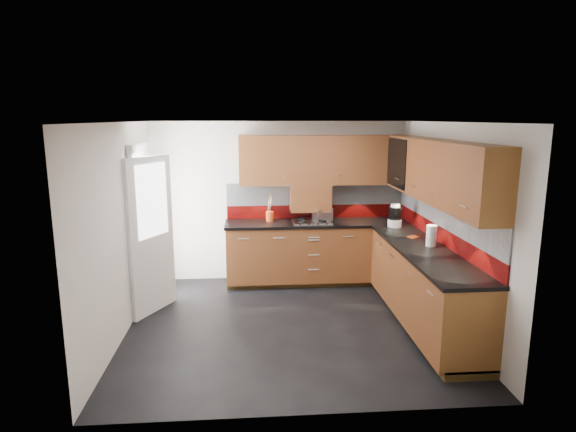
{
  "coord_description": "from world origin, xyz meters",
  "views": [
    {
      "loc": [
        -0.43,
        -5.39,
        2.45
      ],
      "look_at": [
        0.04,
        0.65,
        1.21
      ],
      "focal_mm": 30.0,
      "sensor_mm": 36.0,
      "label": 1
    }
  ],
  "objects": [
    {
      "name": "countertop",
      "position": [
        1.05,
        0.7,
        0.92
      ],
      "size": [
        2.72,
        3.22,
        0.04
      ],
      "color": "black",
      "rests_on": "base_cabinets"
    },
    {
      "name": "toaster",
      "position": [
        0.63,
        1.57,
        1.03
      ],
      "size": [
        0.31,
        0.25,
        0.2
      ],
      "color": "silver",
      "rests_on": "countertop"
    },
    {
      "name": "backsplash",
      "position": [
        1.28,
        0.93,
        1.21
      ],
      "size": [
        2.7,
        3.2,
        0.54
      ],
      "color": "maroon",
      "rests_on": "countertop"
    },
    {
      "name": "upper_cabinets",
      "position": [
        1.23,
        0.78,
        1.84
      ],
      "size": [
        2.5,
        3.2,
        0.72
      ],
      "color": "brown",
      "rests_on": "room"
    },
    {
      "name": "back_door",
      "position": [
        -1.78,
        0.75,
        1.03
      ],
      "size": [
        0.42,
        1.19,
        2.04
      ],
      "color": "white",
      "rests_on": "room"
    },
    {
      "name": "paper_towel",
      "position": [
        1.71,
        0.02,
        1.07
      ],
      "size": [
        0.13,
        0.13,
        0.25
      ],
      "primitive_type": "cylinder",
      "rotation": [
        0.0,
        0.0,
        0.05
      ],
      "color": "white",
      "rests_on": "countertop"
    },
    {
      "name": "glass_cabinet",
      "position": [
        1.71,
        1.07,
        1.87
      ],
      "size": [
        0.32,
        0.8,
        0.66
      ],
      "color": "black",
      "rests_on": "room"
    },
    {
      "name": "utensil_pot",
      "position": [
        -0.16,
        1.6,
        1.03
      ],
      "size": [
        0.12,
        0.12,
        0.42
      ],
      "color": "#D74514",
      "rests_on": "countertop"
    },
    {
      "name": "extractor_hood",
      "position": [
        0.45,
        1.64,
        1.28
      ],
      "size": [
        0.6,
        0.33,
        0.4
      ],
      "primitive_type": "cube",
      "color": "brown",
      "rests_on": "room"
    },
    {
      "name": "gas_hob",
      "position": [
        0.45,
        1.47,
        0.95
      ],
      "size": [
        0.56,
        0.49,
        0.04
      ],
      "color": "silver",
      "rests_on": "countertop"
    },
    {
      "name": "food_processor",
      "position": [
        1.58,
        1.08,
        1.09
      ],
      "size": [
        0.2,
        0.2,
        0.33
      ],
      "color": "white",
      "rests_on": "countertop"
    },
    {
      "name": "base_cabinets",
      "position": [
        1.07,
        0.72,
        0.44
      ],
      "size": [
        2.7,
        3.2,
        0.95
      ],
      "color": "brown",
      "rests_on": "room"
    },
    {
      "name": "orange_cloth",
      "position": [
        1.64,
        0.46,
        0.95
      ],
      "size": [
        0.16,
        0.15,
        0.01
      ],
      "primitive_type": "cube",
      "rotation": [
        0.0,
        0.0,
        0.41
      ],
      "color": "#E74A19",
      "rests_on": "countertop"
    },
    {
      "name": "room",
      "position": [
        0.0,
        0.0,
        1.5
      ],
      "size": [
        4.0,
        3.8,
        2.64
      ],
      "color": "black"
    }
  ]
}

